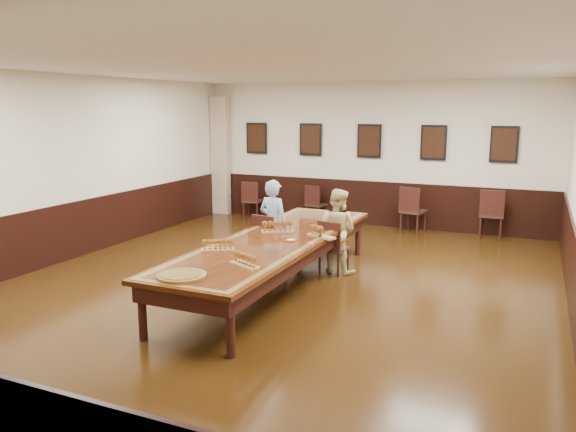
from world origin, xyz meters
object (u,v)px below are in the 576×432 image
at_px(chair_woman, 334,247).
at_px(carved_platter, 182,276).
at_px(chair_man, 270,241).
at_px(spare_chair_d, 492,213).
at_px(spare_chair_a, 253,199).
at_px(person_woman, 337,231).
at_px(person_man, 274,224).
at_px(spare_chair_c, 413,210).
at_px(spare_chair_b, 317,203).
at_px(conference_table, 274,248).

bearing_deg(chair_woman, carved_platter, 86.65).
bearing_deg(chair_woman, chair_man, 18.68).
distance_m(chair_man, spare_chair_d, 5.00).
height_order(spare_chair_a, carved_platter, spare_chair_a).
xyz_separation_m(chair_man, person_woman, (1.07, 0.27, 0.22)).
relative_size(chair_man, person_man, 0.63).
distance_m(spare_chair_d, person_man, 4.92).
xyz_separation_m(spare_chair_c, person_woman, (-0.54, -3.41, 0.19)).
bearing_deg(spare_chair_b, chair_woman, 126.70).
bearing_deg(person_woman, spare_chair_c, -90.13).
height_order(chair_man, person_woman, person_woman).
xyz_separation_m(person_woman, carved_platter, (-0.71, -3.31, 0.09)).
distance_m(chair_woman, spare_chair_c, 3.55).
xyz_separation_m(spare_chair_c, spare_chair_d, (1.56, 0.18, 0.01)).
distance_m(chair_man, spare_chair_a, 4.36).
height_order(spare_chair_c, spare_chair_d, spare_chair_d).
height_order(chair_woman, person_man, person_man).
height_order(chair_man, chair_woman, chair_man).
distance_m(spare_chair_a, carved_platter, 7.26).
distance_m(spare_chair_a, person_man, 4.30).
bearing_deg(conference_table, spare_chair_d, 60.78).
bearing_deg(chair_man, person_man, -90.00).
distance_m(chair_woman, spare_chair_d, 4.25).
relative_size(spare_chair_c, conference_table, 0.20).
bearing_deg(carved_platter, chair_man, 96.69).
bearing_deg(spare_chair_a, person_woman, 127.26).
distance_m(person_woman, conference_table, 1.31).
bearing_deg(person_man, spare_chair_d, -118.44).
relative_size(spare_chair_b, person_woman, 0.64).
bearing_deg(person_woman, carved_platter, 86.74).
bearing_deg(spare_chair_b, conference_table, 115.61).
distance_m(spare_chair_c, spare_chair_d, 1.57).
bearing_deg(spare_chair_c, chair_woman, 94.44).
xyz_separation_m(chair_man, spare_chair_b, (-0.69, 3.93, -0.03)).
bearing_deg(spare_chair_d, person_man, 47.49).
xyz_separation_m(person_man, conference_table, (0.48, -1.00, -0.13)).
relative_size(chair_woman, spare_chair_c, 0.88).
height_order(spare_chair_a, spare_chair_c, spare_chair_c).
distance_m(conference_table, carved_platter, 2.15).
relative_size(spare_chair_a, person_man, 0.61).
xyz_separation_m(chair_woman, spare_chair_b, (-1.74, 3.75, -0.00)).
xyz_separation_m(spare_chair_b, conference_table, (1.19, -4.83, 0.18)).
relative_size(person_man, carved_platter, 2.20).
bearing_deg(carved_platter, spare_chair_c, 79.44).
distance_m(spare_chair_c, person_man, 3.93).
bearing_deg(chair_man, spare_chair_a, -47.33).
distance_m(chair_man, spare_chair_b, 3.99).
xyz_separation_m(person_man, carved_platter, (0.34, -3.14, 0.03)).
distance_m(spare_chair_b, carved_platter, 7.05).
xyz_separation_m(chair_woman, spare_chair_c, (0.55, 3.50, 0.06)).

